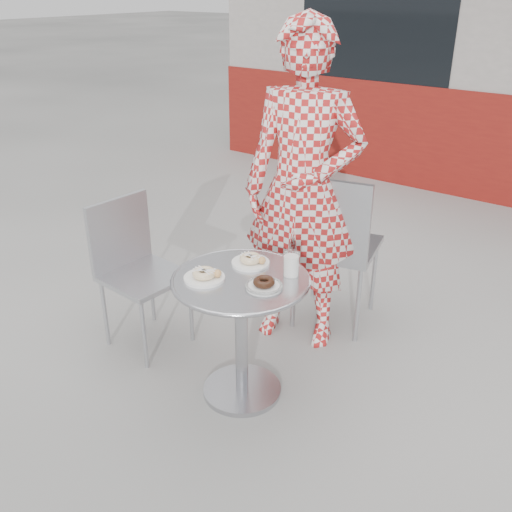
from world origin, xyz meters
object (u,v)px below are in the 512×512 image
Objects in this scene: bistro_table at (241,308)px; seated_person at (303,191)px; plate_near at (205,275)px; plate_far at (251,260)px; plate_checker at (264,285)px; milk_cup at (291,265)px; chair_far at (334,276)px; chair_left at (146,303)px.

bistro_table is 0.37× the size of seated_person.
plate_near is (-0.12, -0.11, 0.18)m from bistro_table.
plate_far is 1.08× the size of plate_checker.
plate_checker is (0.14, -0.01, 0.17)m from bistro_table.
plate_far is 0.22m from milk_cup.
milk_cup is (0.16, -0.73, 0.42)m from chair_far.
plate_far is (0.67, 0.11, 0.42)m from chair_left.
bistro_table is 3.86× the size of plate_checker.
plate_near reaches higher than plate_checker.
plate_far is 0.97× the size of plate_near.
bistro_table is 0.24m from plate_far.
chair_left is at bearing 176.91° from bistro_table.
seated_person is at bearing 117.23° from milk_cup.
chair_far is (0.01, 0.89, -0.20)m from bistro_table.
chair_left is 0.95m from plate_checker.
plate_far is at bearing 72.06° from chair_far.
chair_far reaches higher than chair_left.
bistro_table is at bearing -99.53° from seated_person.
plate_checker is at bearing -87.89° from seated_person.
milk_cup is (0.17, 0.16, 0.22)m from bistro_table.
chair_far is 0.65m from seated_person.
chair_far is 1.07m from plate_near.
plate_checker is 1.43× the size of milk_cup.
plate_far is 0.24m from plate_checker.
plate_near is (0.59, -0.14, 0.42)m from chair_left.
plate_near is at bearing -106.84° from plate_far.
chair_far is at bearing 97.85° from plate_checker.
chair_left is at bearing -172.15° from milk_cup.
seated_person is at bearing 108.11° from plate_checker.
chair_left is at bearing 166.23° from plate_near.
chair_far is 5.06× the size of plate_near.
chair_left is 4.42× the size of plate_near.
seated_person reaches higher than chair_far.
milk_cup reaches higher than plate_far.
bistro_table is 3.58× the size of plate_far.
plate_far is at bearing 108.60° from bistro_table.
seated_person is 0.71m from plate_checker.
bistro_table is 0.79× the size of chair_left.
chair_far is 5.21× the size of plate_far.
chair_left is at bearing 36.27° from chair_far.
plate_far reaches higher than plate_checker.
bistro_table is at bearing -89.34° from chair_left.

